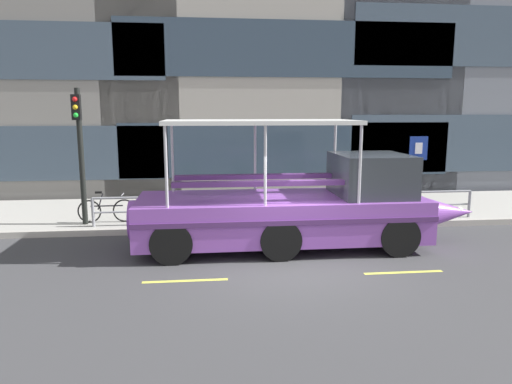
{
  "coord_description": "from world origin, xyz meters",
  "views": [
    {
      "loc": [
        -1.94,
        -10.38,
        3.56
      ],
      "look_at": [
        -0.54,
        2.44,
        1.3
      ],
      "focal_mm": 32.95,
      "sensor_mm": 36.0,
      "label": 1
    }
  ],
  "objects_px": {
    "pedestrian_near_bow": "(371,181)",
    "traffic_light_pole": "(80,143)",
    "leaned_bicycle": "(107,210)",
    "duck_tour_boat": "(301,207)",
    "parking_sign": "(417,161)"
  },
  "relations": [
    {
      "from": "pedestrian_near_bow",
      "to": "traffic_light_pole",
      "type": "bearing_deg",
      "value": -175.53
    },
    {
      "from": "leaned_bicycle",
      "to": "duck_tour_boat",
      "type": "xyz_separation_m",
      "value": [
        5.46,
        -2.52,
        0.49
      ]
    },
    {
      "from": "parking_sign",
      "to": "duck_tour_boat",
      "type": "height_order",
      "value": "duck_tour_boat"
    },
    {
      "from": "traffic_light_pole",
      "to": "pedestrian_near_bow",
      "type": "bearing_deg",
      "value": 4.47
    },
    {
      "from": "parking_sign",
      "to": "pedestrian_near_bow",
      "type": "xyz_separation_m",
      "value": [
        -1.41,
        0.3,
        -0.67
      ]
    },
    {
      "from": "duck_tour_boat",
      "to": "parking_sign",
      "type": "bearing_deg",
      "value": 31.59
    },
    {
      "from": "leaned_bicycle",
      "to": "duck_tour_boat",
      "type": "bearing_deg",
      "value": -24.75
    },
    {
      "from": "pedestrian_near_bow",
      "to": "leaned_bicycle",
      "type": "bearing_deg",
      "value": -176.68
    },
    {
      "from": "traffic_light_pole",
      "to": "pedestrian_near_bow",
      "type": "xyz_separation_m",
      "value": [
        9.08,
        0.71,
        -1.37
      ]
    },
    {
      "from": "duck_tour_boat",
      "to": "pedestrian_near_bow",
      "type": "xyz_separation_m",
      "value": [
        3.0,
        3.01,
        0.19
      ]
    },
    {
      "from": "duck_tour_boat",
      "to": "pedestrian_near_bow",
      "type": "relative_size",
      "value": 5.24
    },
    {
      "from": "parking_sign",
      "to": "duck_tour_boat",
      "type": "xyz_separation_m",
      "value": [
        -4.41,
        -2.71,
        -0.86
      ]
    },
    {
      "from": "traffic_light_pole",
      "to": "leaned_bicycle",
      "type": "xyz_separation_m",
      "value": [
        0.61,
        0.22,
        -2.05
      ]
    },
    {
      "from": "parking_sign",
      "to": "traffic_light_pole",
      "type": "bearing_deg",
      "value": -177.75
    },
    {
      "from": "traffic_light_pole",
      "to": "leaned_bicycle",
      "type": "distance_m",
      "value": 2.15
    }
  ]
}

